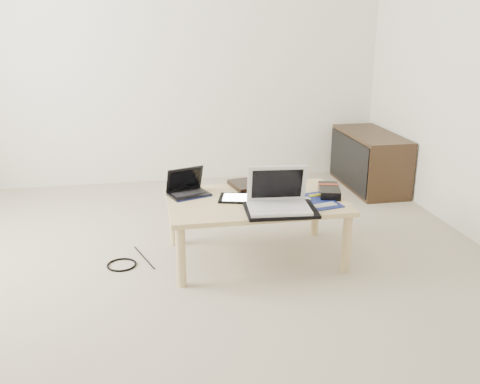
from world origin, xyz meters
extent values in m
plane|color=#ADA18C|center=(0.00, 0.00, 0.00)|extent=(4.00, 4.00, 0.00)
cube|color=silver|center=(0.00, 2.05, 1.30)|extent=(4.00, 0.10, 2.60)
cube|color=silver|center=(0.00, -2.05, 1.30)|extent=(4.00, 0.10, 2.60)
cube|color=tan|center=(0.45, 0.18, 0.39)|extent=(1.10, 0.70, 0.03)
cylinder|color=tan|center=(-0.05, -0.12, 0.18)|extent=(0.06, 0.06, 0.37)
cylinder|color=tan|center=(0.95, -0.12, 0.18)|extent=(0.06, 0.06, 0.37)
cylinder|color=tan|center=(-0.05, 0.48, 0.18)|extent=(0.06, 0.06, 0.37)
cylinder|color=tan|center=(0.95, 0.48, 0.18)|extent=(0.06, 0.06, 0.37)
cube|color=#382617|center=(1.78, 1.45, 0.25)|extent=(0.40, 0.90, 0.50)
cube|color=black|center=(1.58, 1.45, 0.25)|extent=(0.02, 0.86, 0.44)
cube|color=black|center=(0.49, 0.44, 0.41)|extent=(0.33, 0.30, 0.03)
cube|color=black|center=(0.04, 0.32, 0.41)|extent=(0.29, 0.24, 0.02)
cube|color=black|center=(0.04, 0.32, 0.42)|extent=(0.22, 0.16, 0.00)
cube|color=black|center=(0.07, 0.26, 0.42)|extent=(0.06, 0.04, 0.00)
cube|color=black|center=(0.02, 0.38, 0.49)|extent=(0.25, 0.14, 0.16)
cube|color=black|center=(0.03, 0.38, 0.49)|extent=(0.21, 0.11, 0.13)
cube|color=#0E184F|center=(0.07, 0.24, 0.40)|extent=(0.24, 0.09, 0.01)
cube|color=black|center=(0.34, 0.19, 0.41)|extent=(0.28, 0.24, 0.01)
cube|color=white|center=(0.34, 0.19, 0.41)|extent=(0.23, 0.19, 0.00)
cube|color=#B4B4B8|center=(0.65, 0.28, 0.41)|extent=(0.12, 0.23, 0.02)
cube|color=#9B9CA1|center=(0.65, 0.28, 0.42)|extent=(0.10, 0.19, 0.00)
cube|color=black|center=(0.54, -0.07, 0.41)|extent=(0.43, 0.33, 0.02)
cube|color=silver|center=(0.53, -0.09, 0.43)|extent=(0.37, 0.27, 0.02)
cube|color=silver|center=(0.53, -0.09, 0.44)|extent=(0.30, 0.16, 0.00)
cube|color=silver|center=(0.52, -0.18, 0.44)|extent=(0.08, 0.04, 0.00)
cube|color=silver|center=(0.54, 0.00, 0.55)|extent=(0.36, 0.11, 0.23)
cube|color=black|center=(0.54, -0.01, 0.55)|extent=(0.30, 0.08, 0.18)
cube|color=#0C154C|center=(0.79, 0.05, 0.40)|extent=(0.31, 0.36, 0.01)
cube|color=#B4B4B8|center=(0.75, 0.09, 0.41)|extent=(0.06, 0.06, 0.01)
cube|color=gold|center=(0.84, 0.16, 0.41)|extent=(0.10, 0.03, 0.01)
cube|color=gold|center=(0.85, 0.14, 0.41)|extent=(0.10, 0.03, 0.01)
cube|color=silver|center=(0.83, -0.01, 0.41)|extent=(0.14, 0.04, 0.01)
cube|color=silver|center=(0.83, -0.03, 0.41)|extent=(0.14, 0.04, 0.01)
cube|color=silver|center=(0.83, -0.05, 0.41)|extent=(0.14, 0.04, 0.01)
cube|color=black|center=(0.74, -0.01, 0.41)|extent=(0.03, 0.03, 0.01)
cube|color=black|center=(0.93, 0.17, 0.43)|extent=(0.18, 0.28, 0.05)
cube|color=maroon|center=(0.94, 0.22, 0.45)|extent=(0.13, 0.06, 0.00)
torus|color=black|center=(0.27, 0.21, 0.41)|extent=(0.12, 0.12, 0.01)
torus|color=black|center=(-0.40, 0.21, 0.01)|extent=(0.21, 0.21, 0.01)
cylinder|color=black|center=(-0.26, 0.30, 0.00)|extent=(0.13, 0.36, 0.01)
camera|label=1|loc=(-0.23, -2.92, 1.50)|focal=40.00mm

